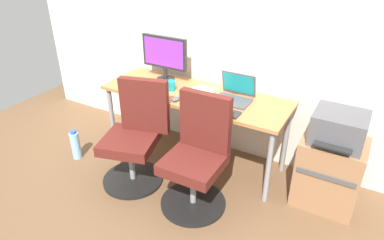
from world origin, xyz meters
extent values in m
plane|color=brown|center=(0.00, 0.00, 0.00)|extent=(5.28, 5.28, 0.00)
cube|color=silver|center=(0.00, 0.37, 1.30)|extent=(4.40, 0.04, 2.60)
cube|color=#B77542|center=(0.00, 0.00, 0.69)|extent=(1.73, 0.58, 0.03)
cylinder|color=gray|center=(-0.81, -0.24, 0.34)|extent=(0.04, 0.04, 0.68)
cylinder|color=gray|center=(0.81, -0.24, 0.34)|extent=(0.04, 0.04, 0.68)
cylinder|color=gray|center=(-0.81, 0.24, 0.34)|extent=(0.04, 0.04, 0.68)
cylinder|color=gray|center=(0.81, 0.24, 0.34)|extent=(0.04, 0.04, 0.68)
cylinder|color=black|center=(-0.31, -0.58, 0.01)|extent=(0.54, 0.54, 0.03)
cylinder|color=gray|center=(-0.31, -0.58, 0.20)|extent=(0.05, 0.05, 0.34)
cube|color=#591E19|center=(-0.31, -0.58, 0.41)|extent=(0.54, 0.54, 0.09)
cube|color=#591E19|center=(-0.26, -0.40, 0.70)|extent=(0.42, 0.18, 0.48)
cylinder|color=black|center=(0.31, -0.58, 0.01)|extent=(0.54, 0.54, 0.03)
cylinder|color=gray|center=(0.31, -0.58, 0.20)|extent=(0.05, 0.05, 0.34)
cube|color=#591E19|center=(0.31, -0.58, 0.41)|extent=(0.45, 0.45, 0.09)
cube|color=#591E19|center=(0.32, -0.40, 0.70)|extent=(0.42, 0.08, 0.48)
cube|color=#996B47|center=(1.24, 0.00, 0.29)|extent=(0.48, 0.40, 0.59)
cube|color=#4C4C4C|center=(1.24, -0.21, 0.38)|extent=(0.43, 0.01, 0.04)
cube|color=#515156|center=(1.24, 0.00, 0.71)|extent=(0.38, 0.34, 0.24)
cube|color=#262626|center=(1.24, -0.20, 0.65)|extent=(0.27, 0.06, 0.01)
cylinder|color=#8CBFF2|center=(-1.03, -0.57, 0.14)|extent=(0.09, 0.09, 0.28)
cylinder|color=#2D59B2|center=(-1.03, -0.57, 0.30)|extent=(0.06, 0.06, 0.03)
cylinder|color=#262626|center=(-0.42, 0.15, 0.72)|extent=(0.18, 0.18, 0.01)
cylinder|color=#262626|center=(-0.42, 0.15, 0.78)|extent=(0.04, 0.04, 0.11)
cube|color=#262626|center=(-0.42, 0.15, 0.99)|extent=(0.48, 0.03, 0.31)
cube|color=purple|center=(-0.42, 0.13, 0.99)|extent=(0.43, 0.00, 0.26)
cube|color=#4C4C51|center=(0.36, 0.01, 0.72)|extent=(0.31, 0.22, 0.02)
cube|color=#4C4C51|center=(0.36, 0.14, 0.83)|extent=(0.31, 0.06, 0.21)
cube|color=teal|center=(0.36, 0.14, 0.83)|extent=(0.28, 0.04, 0.17)
cube|color=#515156|center=(-0.37, -0.21, 0.72)|extent=(0.34, 0.12, 0.02)
cube|color=#2D2D2D|center=(0.35, -0.21, 0.72)|extent=(0.34, 0.12, 0.02)
ellipsoid|color=silver|center=(-0.71, -0.05, 0.73)|extent=(0.06, 0.10, 0.03)
ellipsoid|color=#515156|center=(-0.07, -0.21, 0.73)|extent=(0.06, 0.10, 0.03)
cylinder|color=teal|center=(-0.23, -0.04, 0.76)|extent=(0.08, 0.08, 0.09)
cylinder|color=slate|center=(0.31, 0.22, 0.76)|extent=(0.07, 0.07, 0.10)
cube|color=white|center=(0.04, 0.04, 0.72)|extent=(0.21, 0.30, 0.01)
camera|label=1|loc=(1.39, -2.49, 2.00)|focal=32.32mm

